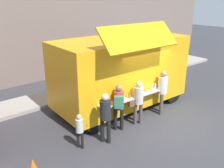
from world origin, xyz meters
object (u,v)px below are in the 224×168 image
Objects in this scene: trash_bin at (142,69)px; customer_front_ordering at (138,99)px; customer_mid_with_backpack at (119,103)px; child_near_queue at (80,128)px; traffic_cone_orange at (33,168)px; customer_rear_waiting at (105,114)px; food_truck_main at (121,71)px; customer_extra_browsing at (162,88)px.

customer_front_ordering reaches higher than trash_bin.
customer_mid_with_backpack is 1.67m from child_near_queue.
child_near_queue is (-6.72, -3.84, 0.24)m from trash_bin.
traffic_cone_orange is 0.32× the size of customer_rear_waiting.
customer_mid_with_backpack is 0.88m from customer_rear_waiting.
child_near_queue reaches higher than trash_bin.
trash_bin is 7.74m from child_near_queue.
traffic_cone_orange is at bearing -153.40° from trash_bin.
food_truck_main is 5.22m from traffic_cone_orange.
customer_front_ordering is at bearing -137.61° from trash_bin.
customer_extra_browsing is at bearing -22.72° from customer_rear_waiting.
food_truck_main is 3.27× the size of customer_rear_waiting.
customer_front_ordering is 0.94× the size of customer_extra_browsing.
customer_mid_with_backpack is 1.47× the size of child_near_queue.
child_near_queue is (-3.84, 0.02, -0.38)m from customer_extra_browsing.
customer_rear_waiting is (-2.22, -1.76, -0.58)m from food_truck_main.
traffic_cone_orange is 3.41m from customer_mid_with_backpack.
trash_bin is at bearing 26.60° from traffic_cone_orange.
customer_rear_waiting is at bearing -145.34° from trash_bin.
customer_extra_browsing reaches higher than trash_bin.
trash_bin is at bearing 33.48° from food_truck_main.
food_truck_main reaches higher than child_near_queue.
trash_bin is at bearing -74.48° from customer_extra_browsing.
customer_mid_with_backpack is at bearing -6.67° from customer_rear_waiting.
customer_front_ordering reaches higher than child_near_queue.
trash_bin is 4.86m from customer_extra_browsing.
traffic_cone_orange is 0.32× the size of customer_mid_with_backpack.
food_truck_main is at bearing -9.94° from customer_extra_browsing.
customer_rear_waiting reaches higher than customer_front_ordering.
trash_bin is 0.53× the size of customer_mid_with_backpack.
traffic_cone_orange is at bearing 55.76° from customer_extra_browsing.
food_truck_main is 10.12× the size of traffic_cone_orange.
customer_extra_browsing reaches higher than traffic_cone_orange.
food_truck_main is at bearing -147.84° from trash_bin.
food_truck_main is at bearing -2.30° from customer_mid_with_backpack.
customer_extra_browsing is 1.55× the size of child_near_queue.
food_truck_main is at bearing 21.79° from traffic_cone_orange.
food_truck_main is 3.30× the size of customer_front_ordering.
customer_rear_waiting is (-5.91, -4.08, 0.57)m from trash_bin.
customer_mid_with_backpack is 2.21m from customer_extra_browsing.
child_near_queue is at bearing 108.36° from customer_front_ordering.
child_near_queue is (-1.63, -0.06, -0.35)m from customer_mid_with_backpack.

